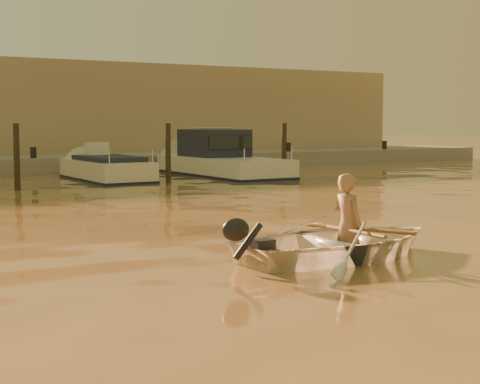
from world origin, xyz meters
TOP-DOWN VIEW (x-y plane):
  - ground_plane at (0.00, 0.00)m, footprint 160.00×160.00m
  - dinghy at (1.18, 0.12)m, footprint 3.61×2.66m
  - person at (1.28, 0.12)m, footprint 0.40×0.59m
  - outboard_motor at (-0.32, 0.05)m, footprint 0.92×0.44m
  - oar_port at (1.43, 0.13)m, footprint 0.59×2.05m
  - oar_starboard at (1.23, 0.12)m, footprint 0.33×2.09m
  - moored_boat_3 at (3.45, 16.00)m, footprint 1.88×5.50m
  - moored_boat_4 at (8.15, 16.00)m, footprint 2.45×7.48m
  - piling_2 at (-0.20, 13.80)m, footprint 0.18×0.18m
  - piling_3 at (4.80, 13.80)m, footprint 0.18×0.18m
  - piling_4 at (9.50, 13.80)m, footprint 0.18×0.18m
  - fender_d at (2.92, 13.84)m, footprint 0.30×0.30m
  - fender_e at (7.08, 12.85)m, footprint 0.30×0.30m

SIDE VIEW (x-z plane):
  - ground_plane at x=0.00m, z-range 0.00..0.00m
  - fender_d at x=2.92m, z-range -0.05..0.25m
  - fender_e at x=7.08m, z-range -0.05..0.25m
  - moored_boat_3 at x=3.45m, z-range -0.25..0.70m
  - dinghy at x=1.18m, z-range -0.12..0.60m
  - outboard_motor at x=-0.32m, z-range -0.07..0.63m
  - oar_port at x=1.43m, z-range 0.35..0.49m
  - oar_starboard at x=1.23m, z-range 0.35..0.49m
  - person at x=1.28m, z-range -0.30..1.27m
  - moored_boat_4 at x=8.15m, z-range -0.25..1.50m
  - piling_2 at x=-0.20m, z-range -0.20..2.00m
  - piling_3 at x=4.80m, z-range -0.20..2.00m
  - piling_4 at x=9.50m, z-range -0.20..2.00m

